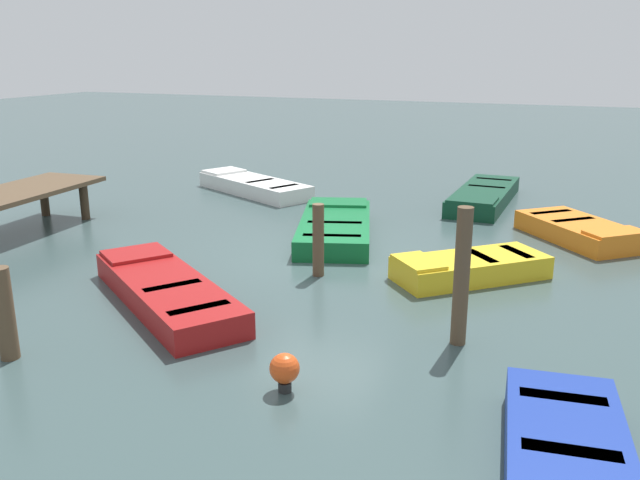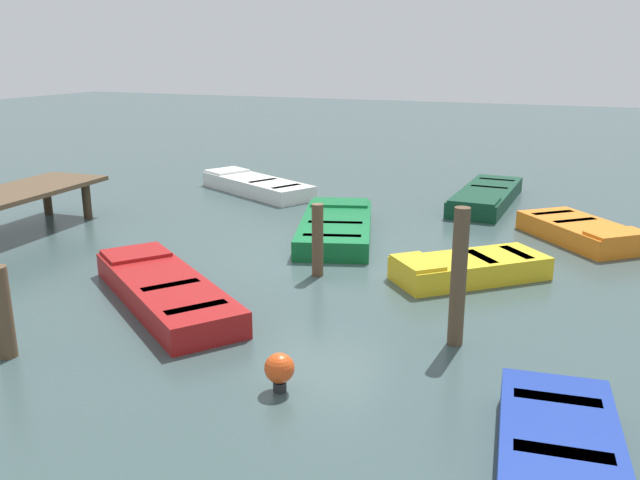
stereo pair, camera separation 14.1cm
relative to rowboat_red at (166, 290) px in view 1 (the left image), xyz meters
The scene contains 11 objects.
ground_plane 3.45m from the rowboat_red, 23.30° to the right, with size 80.00×80.00×0.00m, color #384C4C.
rowboat_red is the anchor object (origin of this frame).
rowboat_yellow 5.22m from the rowboat_red, 55.03° to the right, with size 2.62×2.71×0.46m.
rowboat_white 8.48m from the rowboat_red, 18.13° to the left, with size 2.77×3.96×0.46m.
rowboat_dark_green 9.77m from the rowboat_red, 21.46° to the right, with size 4.15×1.34×0.46m.
rowboat_green 4.81m from the rowboat_red, 13.24° to the right, with size 4.00×2.54×0.46m.
rowboat_orange 8.73m from the rowboat_red, 43.32° to the right, with size 2.88×2.77×0.46m.
mooring_piling_near_right 2.81m from the rowboat_red, 38.83° to the right, with size 0.20×0.20×1.31m, color brown.
mooring_piling_center 4.67m from the rowboat_red, 87.14° to the right, with size 0.21×0.21×1.92m, color brown.
mooring_piling_mid_left 2.58m from the rowboat_red, 162.90° to the left, with size 0.25×0.25×1.25m, color brown.
marker_buoy 3.52m from the rowboat_red, 122.53° to the right, with size 0.36×0.36×0.48m.
Camera 1 is at (-11.49, -4.66, 3.90)m, focal length 37.53 mm.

